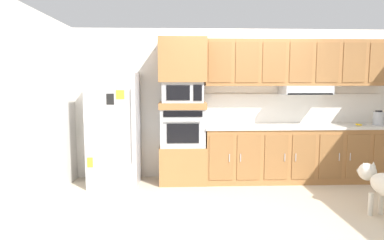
{
  "coord_description": "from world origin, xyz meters",
  "views": [
    {
      "loc": [
        -1.01,
        -4.67,
        1.63
      ],
      "look_at": [
        -0.82,
        0.2,
        1.08
      ],
      "focal_mm": 31.78,
      "sensor_mm": 36.0,
      "label": 1
    }
  ],
  "objects_px": {
    "electric_kettle": "(378,118)",
    "built_in_oven": "(183,127)",
    "refrigerator": "(114,129)",
    "dog": "(383,184)",
    "microwave": "(183,92)",
    "screwdriver": "(359,125)"
  },
  "relations": [
    {
      "from": "refrigerator",
      "to": "built_in_oven",
      "type": "distance_m",
      "value": 1.08
    },
    {
      "from": "refrigerator",
      "to": "screwdriver",
      "type": "distance_m",
      "value": 3.94
    },
    {
      "from": "microwave",
      "to": "screwdriver",
      "type": "relative_size",
      "value": 4.0
    },
    {
      "from": "electric_kettle",
      "to": "dog",
      "type": "xyz_separation_m",
      "value": [
        -0.82,
        -1.53,
        -0.62
      ]
    },
    {
      "from": "refrigerator",
      "to": "screwdriver",
      "type": "relative_size",
      "value": 10.92
    },
    {
      "from": "microwave",
      "to": "electric_kettle",
      "type": "distance_m",
      "value": 3.22
    },
    {
      "from": "built_in_oven",
      "to": "electric_kettle",
      "type": "xyz_separation_m",
      "value": [
        3.19,
        -0.05,
        0.13
      ]
    },
    {
      "from": "refrigerator",
      "to": "dog",
      "type": "distance_m",
      "value": 3.8
    },
    {
      "from": "microwave",
      "to": "screwdriver",
      "type": "distance_m",
      "value": 2.91
    },
    {
      "from": "built_in_oven",
      "to": "electric_kettle",
      "type": "bearing_deg",
      "value": -0.85
    },
    {
      "from": "screwdriver",
      "to": "electric_kettle",
      "type": "relative_size",
      "value": 0.67
    },
    {
      "from": "microwave",
      "to": "screwdriver",
      "type": "xyz_separation_m",
      "value": [
        2.86,
        -0.07,
        -0.53
      ]
    },
    {
      "from": "microwave",
      "to": "dog",
      "type": "height_order",
      "value": "microwave"
    },
    {
      "from": "built_in_oven",
      "to": "dog",
      "type": "height_order",
      "value": "built_in_oven"
    },
    {
      "from": "microwave",
      "to": "refrigerator",
      "type": "bearing_deg",
      "value": -176.42
    },
    {
      "from": "refrigerator",
      "to": "microwave",
      "type": "relative_size",
      "value": 2.73
    },
    {
      "from": "microwave",
      "to": "electric_kettle",
      "type": "relative_size",
      "value": 2.68
    },
    {
      "from": "electric_kettle",
      "to": "built_in_oven",
      "type": "bearing_deg",
      "value": 179.15
    },
    {
      "from": "refrigerator",
      "to": "screwdriver",
      "type": "bearing_deg",
      "value": -0.07
    },
    {
      "from": "microwave",
      "to": "dog",
      "type": "relative_size",
      "value": 0.72
    },
    {
      "from": "screwdriver",
      "to": "dog",
      "type": "relative_size",
      "value": 0.18
    },
    {
      "from": "electric_kettle",
      "to": "dog",
      "type": "bearing_deg",
      "value": -118.2
    }
  ]
}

